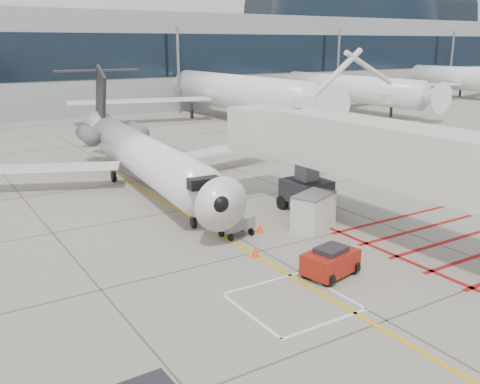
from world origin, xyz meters
TOP-DOWN VIEW (x-y plane):
  - ground_plane at (0.00, 0.00)m, footprint 260.00×260.00m
  - regional_jet at (-0.58, 15.65)m, footprint 26.19×31.68m
  - jet_bridge at (6.20, 1.72)m, footprint 10.19×20.23m
  - pushback_tug at (0.86, 0.05)m, footprint 2.67×1.97m
  - baggage_cart at (0.03, 6.41)m, footprint 1.82×1.26m
  - ground_power_unit at (4.14, 5.14)m, footprint 2.87×2.29m
  - cone_nose at (-0.68, 3.57)m, footprint 0.38×0.38m
  - cone_side at (1.42, 6.24)m, footprint 0.38×0.38m
  - terminal_building at (10.00, 70.00)m, footprint 180.00×28.00m
  - terminal_glass_band at (10.00, 55.95)m, footprint 180.00×0.10m
  - terminal_dome at (70.00, 70.00)m, footprint 40.00×28.00m
  - bg_aircraft_c at (22.26, 46.00)m, footprint 39.30×43.67m
  - bg_aircraft_d at (42.15, 46.00)m, footprint 34.60×38.44m
  - bg_aircraft_e at (72.47, 46.00)m, footprint 37.32×41.46m

SIDE VIEW (x-z plane):
  - ground_plane at x=0.00m, z-range 0.00..0.00m
  - cone_side at x=1.42m, z-range 0.00..0.53m
  - cone_nose at x=-0.68m, z-range 0.00..0.53m
  - baggage_cart at x=0.03m, z-range 0.00..1.09m
  - pushback_tug at x=0.86m, z-range 0.00..1.41m
  - ground_power_unit at x=4.14m, z-range 0.00..1.98m
  - regional_jet at x=-0.58m, z-range 0.00..7.74m
  - jet_bridge at x=6.20m, z-range 0.00..7.95m
  - bg_aircraft_d at x=42.15m, z-range 0.00..11.53m
  - bg_aircraft_e at x=72.47m, z-range 0.00..12.44m
  - bg_aircraft_c at x=22.26m, z-range 0.00..13.10m
  - terminal_building at x=10.00m, z-range 0.00..14.00m
  - terminal_glass_band at x=10.00m, z-range 5.00..11.00m
  - terminal_dome at x=70.00m, z-range 0.00..28.00m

